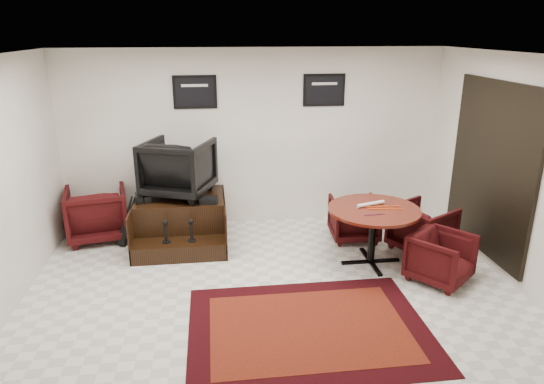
{
  "coord_description": "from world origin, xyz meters",
  "views": [
    {
      "loc": [
        -0.68,
        -5.04,
        3.07
      ],
      "look_at": [
        0.08,
        0.9,
        1.04
      ],
      "focal_mm": 32.0,
      "sensor_mm": 36.0,
      "label": 1
    }
  ],
  "objects": [
    {
      "name": "table_chair_corner",
      "position": [
        2.13,
        0.17,
        0.35
      ],
      "size": [
        0.93,
        0.93,
        0.7
      ],
      "primitive_type": "imported",
      "rotation": [
        0.0,
        0.0,
        0.69
      ],
      "color": "black",
      "rests_on": "ground"
    },
    {
      "name": "room_shell",
      "position": [
        0.41,
        0.12,
        1.79
      ],
      "size": [
        6.02,
        5.02,
        2.81
      ],
      "color": "white",
      "rests_on": "ground"
    },
    {
      "name": "shine_chair",
      "position": [
        -1.18,
        1.98,
        1.15
      ],
      "size": [
        1.16,
        1.13,
        0.94
      ],
      "primitive_type": "imported",
      "rotation": [
        0.0,
        0.0,
        2.77
      ],
      "color": "black",
      "rests_on": "shine_podium"
    },
    {
      "name": "table_chair_window",
      "position": [
        2.28,
        1.06,
        0.38
      ],
      "size": [
        0.97,
        0.98,
        0.76
      ],
      "primitive_type": "imported",
      "rotation": [
        0.0,
        0.0,
        2.08
      ],
      "color": "black",
      "rests_on": "ground"
    },
    {
      "name": "table_chair_back",
      "position": [
        1.42,
        1.59,
        0.36
      ],
      "size": [
        0.73,
        0.69,
        0.71
      ],
      "primitive_type": "imported",
      "rotation": [
        0.0,
        0.0,
        3.08
      ],
      "color": "black",
      "rests_on": "ground"
    },
    {
      "name": "area_rug",
      "position": [
        0.28,
        -0.66,
        0.01
      ],
      "size": [
        2.56,
        1.92,
        0.01
      ],
      "color": "black",
      "rests_on": "ground"
    },
    {
      "name": "polish_kit",
      "position": [
        -0.75,
        1.57,
        0.73
      ],
      "size": [
        0.27,
        0.2,
        0.09
      ],
      "primitive_type": "cube",
      "rotation": [
        0.0,
        0.0,
        -0.13
      ],
      "color": "black",
      "rests_on": "shine_podium"
    },
    {
      "name": "table_clutter",
      "position": [
        1.53,
        0.71,
        0.8
      ],
      "size": [
        0.57,
        0.3,
        0.01
      ],
      "color": "#F14C0D",
      "rests_on": "meeting_table"
    },
    {
      "name": "shoes_pair",
      "position": [
        -1.7,
        1.77,
        0.73
      ],
      "size": [
        0.26,
        0.3,
        0.1
      ],
      "color": "black",
      "rests_on": "shine_podium"
    },
    {
      "name": "paper_roll",
      "position": [
        1.41,
        0.87,
        0.82
      ],
      "size": [
        0.42,
        0.18,
        0.05
      ],
      "primitive_type": "cylinder",
      "rotation": [
        0.0,
        1.57,
        0.31
      ],
      "color": "white",
      "rests_on": "meeting_table"
    },
    {
      "name": "umbrella_hooked",
      "position": [
        -1.98,
        1.79,
        0.4
      ],
      "size": [
        0.29,
        0.11,
        0.79
      ],
      "primitive_type": null,
      "color": "black",
      "rests_on": "ground"
    },
    {
      "name": "meeting_table",
      "position": [
        1.43,
        0.76,
        0.7
      ],
      "size": [
        1.22,
        1.22,
        0.8
      ],
      "color": "#401209",
      "rests_on": "ground"
    },
    {
      "name": "umbrella_black",
      "position": [
        -1.93,
        1.74,
        0.4
      ],
      "size": [
        0.29,
        0.11,
        0.79
      ],
      "primitive_type": null,
      "color": "black",
      "rests_on": "ground"
    },
    {
      "name": "armchair_side",
      "position": [
        -2.45,
        2.1,
        0.44
      ],
      "size": [
        1.0,
        0.96,
        0.89
      ],
      "primitive_type": "imported",
      "rotation": [
        0.0,
        0.0,
        3.34
      ],
      "color": "black",
      "rests_on": "ground"
    },
    {
      "name": "shine_podium",
      "position": [
        -1.18,
        1.84,
        0.32
      ],
      "size": [
        1.33,
        1.37,
        0.68
      ],
      "color": "black",
      "rests_on": "ground"
    },
    {
      "name": "ground",
      "position": [
        0.0,
        0.0,
        0.0
      ],
      "size": [
        6.0,
        6.0,
        0.0
      ],
      "primitive_type": "plane",
      "color": "white",
      "rests_on": "ground"
    }
  ]
}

